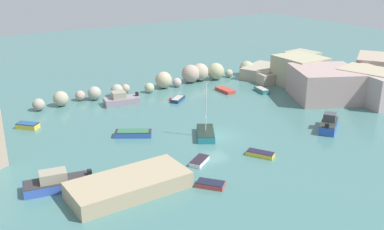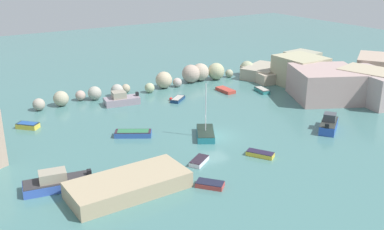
{
  "view_description": "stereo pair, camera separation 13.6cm",
  "coord_description": "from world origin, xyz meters",
  "views": [
    {
      "loc": [
        -26.4,
        -36.88,
        18.76
      ],
      "look_at": [
        0.0,
        4.89,
        1.0
      ],
      "focal_mm": 41.87,
      "sensor_mm": 36.0,
      "label": 1
    },
    {
      "loc": [
        -26.28,
        -36.96,
        18.76
      ],
      "look_at": [
        0.0,
        4.89,
        1.0
      ],
      "focal_mm": 41.87,
      "sensor_mm": 36.0,
      "label": 2
    }
  ],
  "objects": [
    {
      "name": "moored_boat_7",
      "position": [
        11.92,
        -5.22,
        0.69
      ],
      "size": [
        4.43,
        3.81,
        1.91
      ],
      "rotation": [
        0.0,
        0.0,
        0.62
      ],
      "color": "#2B51B0",
      "rests_on": "cove_water"
    },
    {
      "name": "moored_boat_6",
      "position": [
        -16.82,
        13.5,
        0.33
      ],
      "size": [
        2.58,
        2.61,
        0.63
      ],
      "rotation": [
        0.0,
        0.0,
        5.48
      ],
      "color": "yellow",
      "rests_on": "cove_water"
    },
    {
      "name": "rock_breakwater",
      "position": [
        6.63,
        19.69,
        1.17
      ],
      "size": [
        35.66,
        3.72,
        2.79
      ],
      "color": "#A69B8B",
      "rests_on": "ground"
    },
    {
      "name": "moored_boat_10",
      "position": [
        -6.9,
        -8.98,
        0.23
      ],
      "size": [
        2.43,
        2.57,
        0.46
      ],
      "rotation": [
        0.0,
        0.0,
        2.27
      ],
      "color": "#C13F3C",
      "rests_on": "cove_water"
    },
    {
      "name": "moored_boat_8",
      "position": [
        -7.63,
        4.86,
        0.33
      ],
      "size": [
        4.13,
        3.25,
        0.64
      ],
      "rotation": [
        0.0,
        0.0,
        2.6
      ],
      "color": "#325BAD",
      "rests_on": "cove_water"
    },
    {
      "name": "moored_boat_4",
      "position": [
        2.94,
        13.2,
        0.23
      ],
      "size": [
        2.88,
        2.62,
        0.44
      ],
      "rotation": [
        0.0,
        0.0,
        3.82
      ],
      "color": "navy",
      "rests_on": "cove_water"
    },
    {
      "name": "cliff_headland_right",
      "position": [
        25.29,
        4.67,
        2.03
      ],
      "size": [
        23.67,
        25.95,
        4.54
      ],
      "color": "tan",
      "rests_on": "ground"
    },
    {
      "name": "cove_water",
      "position": [
        0.0,
        0.0,
        0.0
      ],
      "size": [
        160.0,
        160.0,
        0.0
      ],
      "primitive_type": "plane",
      "color": "#457674",
      "rests_on": "ground"
    },
    {
      "name": "moored_boat_11",
      "position": [
        15.31,
        10.21,
        0.28
      ],
      "size": [
        1.64,
        2.91,
        0.54
      ],
      "rotation": [
        0.0,
        0.0,
        4.53
      ],
      "color": "teal",
      "rests_on": "cove_water"
    },
    {
      "name": "moored_boat_0",
      "position": [
        -18.06,
        -2.34,
        0.61
      ],
      "size": [
        5.92,
        2.96,
        1.69
      ],
      "rotation": [
        0.0,
        0.0,
        2.96
      ],
      "color": "#395BBB",
      "rests_on": "cove_water"
    },
    {
      "name": "moored_boat_3",
      "position": [
        0.77,
        -6.52,
        0.24
      ],
      "size": [
        2.27,
        2.81,
        0.49
      ],
      "rotation": [
        0.0,
        0.0,
        5.26
      ],
      "color": "gold",
      "rests_on": "cove_water"
    },
    {
      "name": "moored_boat_9",
      "position": [
        -1.0,
        0.54,
        0.39
      ],
      "size": [
        3.73,
        4.54,
        6.03
      ],
      "rotation": [
        0.0,
        0.0,
        1.03
      ],
      "color": "teal",
      "rests_on": "cove_water"
    },
    {
      "name": "moored_boat_5",
      "position": [
        10.94,
        13.19,
        0.23
      ],
      "size": [
        1.43,
        3.18,
        0.45
      ],
      "rotation": [
        0.0,
        0.0,
        1.58
      ],
      "color": "#BE3E32",
      "rests_on": "cove_water"
    },
    {
      "name": "channel_buoy",
      "position": [
        2.13,
        13.7,
        0.23
      ],
      "size": [
        0.46,
        0.46,
        0.46
      ],
      "primitive_type": "sphere",
      "color": "red",
      "rests_on": "cove_water"
    },
    {
      "name": "moored_boat_2",
      "position": [
        -5.18,
        -4.64,
        0.24
      ],
      "size": [
        2.57,
        2.2,
        0.47
      ],
      "rotation": [
        0.0,
        0.0,
        3.72
      ],
      "color": "white",
      "rests_on": "cove_water"
    },
    {
      "name": "stone_dock",
      "position": [
        -13.17,
        -6.14,
        0.7
      ],
      "size": [
        10.08,
        4.73,
        1.4
      ],
      "primitive_type": "cube",
      "rotation": [
        0.0,
        0.0,
        0.03
      ],
      "color": "tan",
      "rests_on": "ground"
    },
    {
      "name": "moored_boat_1",
      "position": [
        -4.2,
        15.85,
        0.66
      ],
      "size": [
        4.83,
        2.75,
        1.79
      ],
      "rotation": [
        0.0,
        0.0,
        2.99
      ],
      "color": "gray",
      "rests_on": "cove_water"
    }
  ]
}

